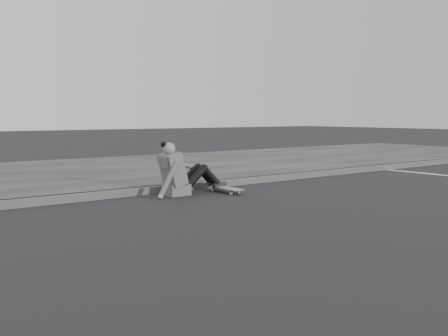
# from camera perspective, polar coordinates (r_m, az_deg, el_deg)

# --- Properties ---
(ground) EXTENTS (80.00, 80.00, 0.00)m
(ground) POSITION_cam_1_polar(r_m,az_deg,el_deg) (7.69, 15.06, -3.84)
(ground) COLOR black
(ground) RESTS_ON ground
(curb) EXTENTS (24.00, 0.16, 0.12)m
(curb) POSITION_cam_1_polar(r_m,az_deg,el_deg) (9.49, 2.84, -1.44)
(curb) COLOR #4B4B4B
(curb) RESTS_ON ground
(sidewalk) EXTENTS (24.00, 6.00, 0.12)m
(sidewalk) POSITION_cam_1_polar(r_m,az_deg,el_deg) (11.97, -6.29, 0.08)
(sidewalk) COLOR #333333
(sidewalk) RESTS_ON ground
(skateboard) EXTENTS (0.20, 0.78, 0.09)m
(skateboard) POSITION_cam_1_polar(r_m,az_deg,el_deg) (8.39, 0.14, -2.33)
(skateboard) COLOR gray
(skateboard) RESTS_ON ground
(seated_woman) EXTENTS (1.38, 0.46, 0.88)m
(seated_woman) POSITION_cam_1_polar(r_m,az_deg,el_deg) (8.16, -5.05, -0.55)
(seated_woman) COLOR #565659
(seated_woman) RESTS_ON ground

